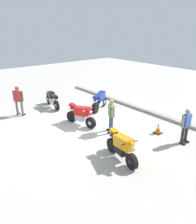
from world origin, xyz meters
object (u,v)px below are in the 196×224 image
at_px(traffic_cone, 158,128).
at_px(person_in_green_shirt, 111,114).
at_px(motorcycle_blue_sportbike, 100,100).
at_px(person_in_red_shirt, 18,99).
at_px(motorcycle_orange_sportbike, 122,146).
at_px(motorcycle_red_sportbike, 81,114).
at_px(motorcycle_black_cruiser, 52,99).
at_px(person_in_blue_shirt, 186,124).

bearing_deg(traffic_cone, person_in_green_shirt, -133.60).
distance_m(motorcycle_blue_sportbike, person_in_red_shirt, 4.77).
bearing_deg(motorcycle_orange_sportbike, traffic_cone, 111.54).
relative_size(motorcycle_orange_sportbike, motorcycle_blue_sportbike, 1.07).
xyz_separation_m(motorcycle_red_sportbike, traffic_cone, (3.18, 2.31, -0.33)).
distance_m(motorcycle_red_sportbike, traffic_cone, 3.94).
height_order(motorcycle_red_sportbike, motorcycle_blue_sportbike, same).
relative_size(motorcycle_black_cruiser, person_in_blue_shirt, 1.30).
bearing_deg(traffic_cone, motorcycle_orange_sportbike, -80.57).
bearing_deg(traffic_cone, person_in_red_shirt, -146.74).
height_order(person_in_green_shirt, person_in_red_shirt, person_in_red_shirt).
distance_m(motorcycle_blue_sportbike, person_in_blue_shirt, 5.70).
distance_m(person_in_green_shirt, person_in_blue_shirt, 3.37).
distance_m(person_in_green_shirt, traffic_cone, 2.39).
xyz_separation_m(motorcycle_orange_sportbike, person_in_green_shirt, (-2.08, 1.34, 0.36)).
relative_size(person_in_green_shirt, person_in_red_shirt, 0.96).
bearing_deg(motorcycle_red_sportbike, person_in_blue_shirt, 16.67).
bearing_deg(person_in_red_shirt, motorcycle_black_cruiser, -32.01).
bearing_deg(motorcycle_red_sportbike, person_in_red_shirt, -160.84).
height_order(motorcycle_blue_sportbike, person_in_red_shirt, person_in_red_shirt).
bearing_deg(motorcycle_blue_sportbike, motorcycle_orange_sportbike, -148.41).
xyz_separation_m(motorcycle_orange_sportbike, motorcycle_black_cruiser, (-7.12, 0.89, -0.07)).
height_order(motorcycle_red_sportbike, traffic_cone, motorcycle_red_sportbike).
distance_m(motorcycle_red_sportbike, motorcycle_blue_sportbike, 2.56).
bearing_deg(motorcycle_black_cruiser, person_in_blue_shirt, -156.32).
relative_size(motorcycle_red_sportbike, traffic_cone, 3.68).
distance_m(motorcycle_black_cruiser, person_in_blue_shirt, 8.23).
xyz_separation_m(motorcycle_red_sportbike, motorcycle_blue_sportbike, (-1.20, 2.26, 0.00)).
distance_m(motorcycle_red_sportbike, person_in_green_shirt, 1.77).
relative_size(motorcycle_red_sportbike, person_in_green_shirt, 1.16).
relative_size(motorcycle_orange_sportbike, person_in_red_shirt, 1.11).
xyz_separation_m(motorcycle_blue_sportbike, person_in_blue_shirt, (5.69, 0.13, 0.31)).
bearing_deg(traffic_cone, motorcycle_red_sportbike, -144.09).
bearing_deg(person_in_red_shirt, motorcycle_blue_sportbike, -61.07).
xyz_separation_m(person_in_red_shirt, person_in_blue_shirt, (7.84, 4.37, -0.11)).
relative_size(person_in_red_shirt, person_in_blue_shirt, 1.09).
distance_m(person_in_red_shirt, person_in_blue_shirt, 8.98).
height_order(motorcycle_orange_sportbike, person_in_red_shirt, person_in_red_shirt).
bearing_deg(person_in_red_shirt, person_in_blue_shirt, -95.06).
height_order(motorcycle_blue_sportbike, person_in_blue_shirt, person_in_blue_shirt).
xyz_separation_m(motorcycle_orange_sportbike, traffic_cone, (-0.50, 3.00, -0.33)).
xyz_separation_m(motorcycle_blue_sportbike, traffic_cone, (4.39, 0.04, -0.33)).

